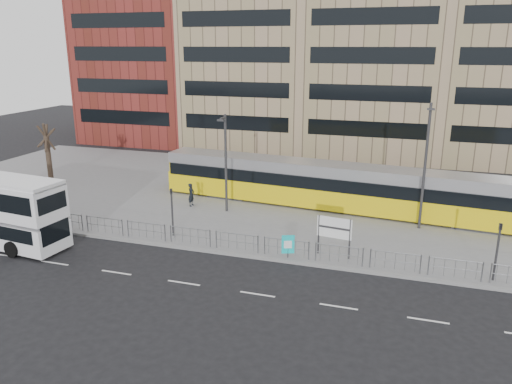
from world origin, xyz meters
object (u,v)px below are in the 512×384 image
(traffic_light_west, at_px, (172,206))
(traffic_light_east, at_px, (498,244))
(ad_panel, at_px, (288,245))
(lamp_post_east, at_px, (425,162))
(tram, at_px, (344,187))
(pedestrian, at_px, (191,195))
(bare_tree, at_px, (44,121))
(lamp_post_west, at_px, (225,159))
(station_sign, at_px, (334,230))

(traffic_light_west, distance_m, traffic_light_east, 18.60)
(ad_panel, xyz_separation_m, lamp_post_east, (7.10, 7.25, 3.70))
(tram, xyz_separation_m, pedestrian, (-10.95, -2.70, -0.80))
(traffic_light_west, distance_m, lamp_post_east, 16.31)
(traffic_light_east, xyz_separation_m, bare_tree, (-34.50, 8.70, 3.44))
(pedestrian, height_order, traffic_light_east, traffic_light_east)
(tram, bearing_deg, bare_tree, -173.43)
(traffic_light_east, bearing_deg, tram, 131.72)
(lamp_post_west, bearing_deg, traffic_light_west, -105.16)
(pedestrian, relative_size, lamp_post_west, 0.25)
(ad_panel, distance_m, traffic_light_west, 7.97)
(station_sign, bearing_deg, traffic_light_west, -172.74)
(traffic_light_east, relative_size, bare_tree, 0.42)
(lamp_post_west, height_order, lamp_post_east, lamp_post_east)
(tram, relative_size, pedestrian, 16.34)
(tram, xyz_separation_m, ad_panel, (-1.69, -9.77, -0.88))
(traffic_light_east, distance_m, lamp_post_east, 8.09)
(lamp_post_east, bearing_deg, station_sign, -127.03)
(pedestrian, distance_m, lamp_post_west, 4.25)
(station_sign, bearing_deg, traffic_light_east, 4.10)
(traffic_light_east, relative_size, lamp_post_west, 0.44)
(station_sign, relative_size, pedestrian, 1.34)
(ad_panel, bearing_deg, lamp_post_east, 24.79)
(traffic_light_west, bearing_deg, traffic_light_east, -23.33)
(station_sign, xyz_separation_m, traffic_light_west, (-10.22, 0.09, 0.36))
(station_sign, relative_size, lamp_post_east, 0.28)
(station_sign, xyz_separation_m, bare_tree, (-26.14, 8.17, 3.80))
(station_sign, relative_size, ad_panel, 1.71)
(ad_panel, xyz_separation_m, bare_tree, (-23.72, 9.21, 4.62))
(station_sign, height_order, lamp_post_west, lamp_post_west)
(tram, bearing_deg, pedestrian, -160.84)
(traffic_light_east, height_order, lamp_post_east, lamp_post_east)
(bare_tree, bearing_deg, lamp_post_west, -8.34)
(traffic_light_east, bearing_deg, station_sign, 173.54)
(tram, bearing_deg, traffic_light_east, -40.18)
(tram, distance_m, bare_tree, 25.68)
(tram, distance_m, ad_panel, 9.95)
(pedestrian, bearing_deg, lamp_post_east, -87.08)
(ad_panel, bearing_deg, bare_tree, 137.97)
(lamp_post_west, bearing_deg, lamp_post_east, 2.54)
(station_sign, bearing_deg, lamp_post_east, 60.74)
(ad_panel, xyz_separation_m, traffic_light_west, (-7.80, 1.14, 1.18))
(bare_tree, bearing_deg, tram, 1.25)
(ad_panel, bearing_deg, lamp_post_west, 112.64)
(lamp_post_west, distance_m, bare_tree, 17.66)
(station_sign, height_order, traffic_light_west, traffic_light_west)
(tram, relative_size, station_sign, 12.18)
(ad_panel, xyz_separation_m, pedestrian, (-9.26, 7.07, 0.07))
(traffic_light_west, bearing_deg, station_sign, -21.90)
(station_sign, xyz_separation_m, lamp_post_east, (4.68, 6.21, 2.88))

